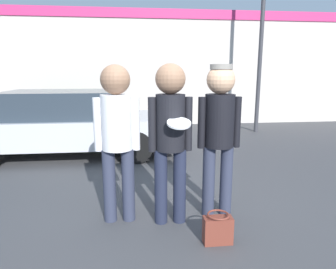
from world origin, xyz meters
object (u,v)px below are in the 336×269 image
at_px(person_right, 219,126).
at_px(handbag, 218,229).
at_px(person_left, 117,129).
at_px(person_middle_with_frisbee, 170,130).
at_px(shrub, 71,110).
at_px(parked_car_near, 69,122).

bearing_deg(person_right, handbag, -104.40).
relative_size(person_left, person_middle_with_frisbee, 0.99).
bearing_deg(shrub, handbag, -67.32).
relative_size(person_right, parked_car_near, 0.41).
relative_size(person_left, shrub, 1.46).
height_order(shrub, handbag, shrub).
bearing_deg(shrub, person_middle_with_frisbee, -69.14).
distance_m(parked_car_near, handbag, 4.44).
distance_m(person_middle_with_frisbee, handbag, 1.17).
xyz_separation_m(person_right, parked_car_near, (-2.41, 3.16, -0.43)).
height_order(person_middle_with_frisbee, shrub, person_middle_with_frisbee).
xyz_separation_m(person_left, person_middle_with_frisbee, (0.60, -0.11, 0.00)).
bearing_deg(parked_car_near, person_right, -52.70).
bearing_deg(person_right, parked_car_near, 127.30).
height_order(person_left, parked_car_near, person_left).
bearing_deg(handbag, person_middle_with_frisbee, 130.58).
bearing_deg(person_middle_with_frisbee, shrub, 110.86).
relative_size(person_left, parked_car_near, 0.41).
bearing_deg(person_right, shrub, 116.09).
relative_size(person_left, person_right, 1.00).
distance_m(person_left, person_middle_with_frisbee, 0.61).
height_order(parked_car_near, shrub, parked_car_near).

